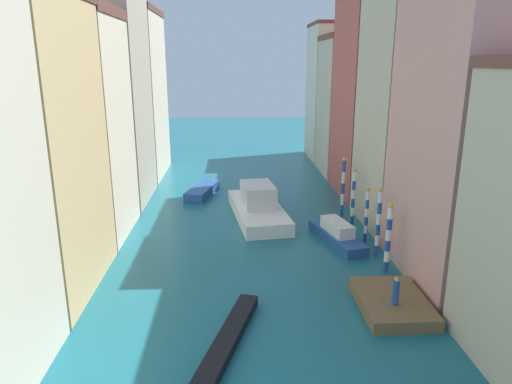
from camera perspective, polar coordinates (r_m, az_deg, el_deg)
name	(u,v)px	position (r m, az deg, el deg)	size (l,w,h in m)	color
ground_plane	(248,222)	(39.19, -0.95, -3.76)	(154.00, 154.00, 0.00)	#196070
building_left_1	(13,149)	(29.05, -27.78, 4.73)	(7.98, 9.88, 16.87)	#DBB77A
building_left_2	(69,126)	(37.50, -22.04, 7.58)	(7.98, 8.40, 16.95)	beige
building_left_3	(100,83)	(46.17, -18.66, 12.56)	(7.98, 9.47, 22.29)	#BCB299
building_left_4	(127,95)	(56.59, -15.64, 11.48)	(7.98, 11.28, 18.84)	beige
building_right_1	(484,123)	(30.28, 26.25, 7.59)	(7.98, 10.40, 19.24)	tan
building_right_2	(421,86)	(38.90, 19.66, 12.19)	(7.98, 8.93, 22.52)	#BCB299
building_right_3	(382,82)	(47.98, 15.26, 12.89)	(7.98, 9.99, 22.25)	#B25147
building_right_4	(355,105)	(57.37, 12.10, 10.40)	(7.98, 9.06, 16.13)	#BCB299
building_right_5	(339,92)	(66.02, 10.15, 12.01)	(7.98, 8.57, 18.09)	beige
waterfront_dock	(392,303)	(27.15, 16.41, -12.95)	(3.59, 5.18, 0.68)	brown
person_on_dock	(396,292)	(25.96, 16.82, -11.69)	(0.36, 0.36, 1.58)	#234C93
mooring_pole_0	(388,237)	(30.61, 16.00, -5.34)	(0.38, 0.38, 4.67)	#1E479E
mooring_pole_1	(378,222)	(32.85, 14.85, -3.56)	(0.32, 0.32, 4.94)	#1E479E
mooring_pole_2	(367,215)	(35.35, 13.46, -2.72)	(0.29, 0.29, 4.21)	#1E479E
mooring_pole_3	(353,196)	(38.76, 11.88, -0.53)	(0.31, 0.31, 4.79)	#1E479E
mooring_pole_4	(343,186)	(40.85, 10.67, 0.68)	(0.32, 0.32, 5.21)	#1E479E
vaporetto_white	(258,206)	(40.06, 0.24, -1.79)	(5.20, 10.96, 3.02)	white
gondola_black	(228,339)	(23.30, -3.47, -17.66)	(3.27, 7.96, 0.54)	black
motorboat_0	(337,234)	(35.47, 9.94, -5.09)	(3.28, 6.89, 1.62)	#234C93
motorboat_1	(202,191)	(47.46, -6.64, 0.17)	(3.31, 6.40, 0.85)	#234C93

